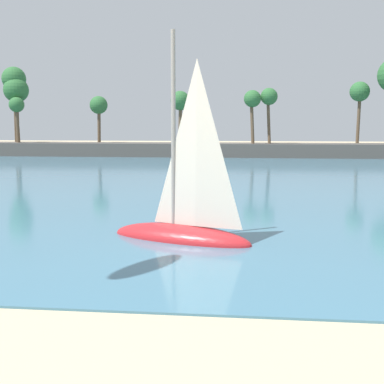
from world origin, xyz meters
TOP-DOWN VIEW (x-y plane):
  - sea at (0.00, 55.77)m, footprint 220.00×96.92m
  - palm_headland at (-0.55, 64.20)m, footprint 94.40×6.03m
  - sailboat_near_shore at (2.13, 14.65)m, footprint 5.74×3.47m

SIDE VIEW (x-z plane):
  - sea at x=0.00m, z-range 0.00..0.06m
  - sailboat_near_shore at x=2.13m, z-range -3.21..4.77m
  - palm_headland at x=-0.55m, z-range -3.58..9.52m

